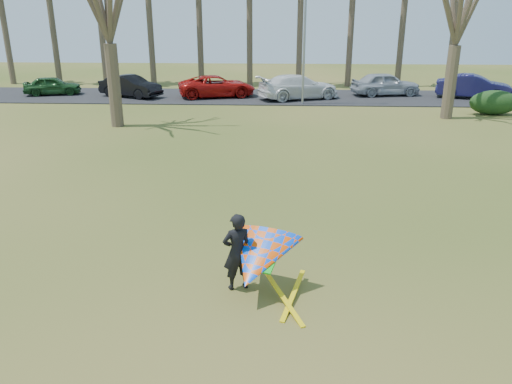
{
  "coord_description": "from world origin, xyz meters",
  "views": [
    {
      "loc": [
        0.65,
        -10.62,
        5.65
      ],
      "look_at": [
        0.0,
        2.0,
        1.1
      ],
      "focal_mm": 35.0,
      "sensor_mm": 36.0,
      "label": 1
    }
  ],
  "objects_px": {
    "car_1": "(130,86)",
    "car_3": "(299,87)",
    "car_2": "(217,86)",
    "car_4": "(385,84)",
    "car_5": "(474,86)",
    "car_0": "(52,86)",
    "streetlight": "(307,33)",
    "kite_flyer": "(255,258)"
  },
  "relations": [
    {
      "from": "car_0",
      "to": "car_2",
      "type": "relative_size",
      "value": 0.73
    },
    {
      "from": "car_1",
      "to": "car_3",
      "type": "relative_size",
      "value": 0.81
    },
    {
      "from": "car_3",
      "to": "car_5",
      "type": "xyz_separation_m",
      "value": [
        12.05,
        0.85,
        -0.01
      ]
    },
    {
      "from": "streetlight",
      "to": "car_2",
      "type": "bearing_deg",
      "value": 156.82
    },
    {
      "from": "car_1",
      "to": "car_5",
      "type": "bearing_deg",
      "value": -64.65
    },
    {
      "from": "car_1",
      "to": "car_5",
      "type": "distance_m",
      "value": 23.81
    },
    {
      "from": "car_1",
      "to": "car_2",
      "type": "height_order",
      "value": "car_1"
    },
    {
      "from": "car_2",
      "to": "streetlight",
      "type": "bearing_deg",
      "value": -128.83
    },
    {
      "from": "car_3",
      "to": "car_5",
      "type": "relative_size",
      "value": 1.14
    },
    {
      "from": "streetlight",
      "to": "kite_flyer",
      "type": "distance_m",
      "value": 23.71
    },
    {
      "from": "car_4",
      "to": "car_5",
      "type": "xyz_separation_m",
      "value": [
        5.82,
        -1.02,
        -0.01
      ]
    },
    {
      "from": "car_3",
      "to": "streetlight",
      "type": "bearing_deg",
      "value": 167.59
    },
    {
      "from": "streetlight",
      "to": "car_3",
      "type": "height_order",
      "value": "streetlight"
    },
    {
      "from": "car_1",
      "to": "car_5",
      "type": "relative_size",
      "value": 0.92
    },
    {
      "from": "car_3",
      "to": "car_4",
      "type": "xyz_separation_m",
      "value": [
        6.24,
        1.87,
        0.0
      ]
    },
    {
      "from": "car_5",
      "to": "car_0",
      "type": "bearing_deg",
      "value": 107.8
    },
    {
      "from": "car_4",
      "to": "kite_flyer",
      "type": "height_order",
      "value": "kite_flyer"
    },
    {
      "from": "streetlight",
      "to": "car_3",
      "type": "bearing_deg",
      "value": 100.44
    },
    {
      "from": "car_3",
      "to": "car_4",
      "type": "distance_m",
      "value": 6.51
    },
    {
      "from": "streetlight",
      "to": "car_2",
      "type": "distance_m",
      "value": 7.54
    },
    {
      "from": "car_4",
      "to": "car_3",
      "type": "bearing_deg",
      "value": 95.38
    },
    {
      "from": "car_3",
      "to": "kite_flyer",
      "type": "height_order",
      "value": "kite_flyer"
    },
    {
      "from": "car_0",
      "to": "car_3",
      "type": "xyz_separation_m",
      "value": [
        17.64,
        -0.9,
        0.15
      ]
    },
    {
      "from": "car_4",
      "to": "car_2",
      "type": "bearing_deg",
      "value": 84.77
    },
    {
      "from": "car_4",
      "to": "car_5",
      "type": "distance_m",
      "value": 5.91
    },
    {
      "from": "car_1",
      "to": "car_4",
      "type": "relative_size",
      "value": 0.95
    },
    {
      "from": "car_2",
      "to": "car_5",
      "type": "relative_size",
      "value": 1.09
    },
    {
      "from": "car_2",
      "to": "car_5",
      "type": "height_order",
      "value": "car_5"
    },
    {
      "from": "car_4",
      "to": "kite_flyer",
      "type": "distance_m",
      "value": 28.34
    },
    {
      "from": "streetlight",
      "to": "car_5",
      "type": "bearing_deg",
      "value": 13.72
    },
    {
      "from": "car_0",
      "to": "streetlight",
      "type": "bearing_deg",
      "value": -114.56
    },
    {
      "from": "car_2",
      "to": "car_3",
      "type": "bearing_deg",
      "value": -111.63
    },
    {
      "from": "streetlight",
      "to": "car_0",
      "type": "relative_size",
      "value": 2.06
    },
    {
      "from": "car_1",
      "to": "car_4",
      "type": "bearing_deg",
      "value": -60.94
    },
    {
      "from": "car_2",
      "to": "car_3",
      "type": "distance_m",
      "value": 5.73
    },
    {
      "from": "car_0",
      "to": "car_1",
      "type": "height_order",
      "value": "car_1"
    },
    {
      "from": "car_2",
      "to": "car_3",
      "type": "xyz_separation_m",
      "value": [
        5.7,
        -0.6,
        0.07
      ]
    },
    {
      "from": "car_2",
      "to": "car_0",
      "type": "bearing_deg",
      "value": 72.88
    },
    {
      "from": "car_5",
      "to": "streetlight",
      "type": "bearing_deg",
      "value": 121.62
    },
    {
      "from": "car_5",
      "to": "car_4",
      "type": "bearing_deg",
      "value": 97.94
    },
    {
      "from": "streetlight",
      "to": "kite_flyer",
      "type": "relative_size",
      "value": 3.35
    },
    {
      "from": "car_1",
      "to": "car_3",
      "type": "xyz_separation_m",
      "value": [
        11.75,
        -0.25,
        0.07
      ]
    }
  ]
}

